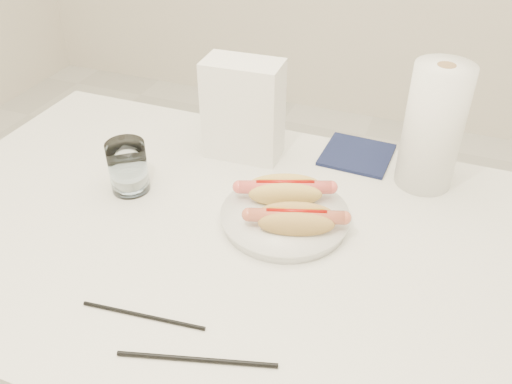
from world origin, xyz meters
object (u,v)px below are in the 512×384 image
(napkin_box, at_px, (243,110))
(paper_towel_roll, at_px, (433,127))
(water_glass, at_px, (128,167))
(table, at_px, (215,251))
(hotdog_left, at_px, (285,190))
(plate, at_px, (285,218))
(hotdog_right, at_px, (296,219))

(napkin_box, relative_size, paper_towel_roll, 0.85)
(water_glass, xyz_separation_m, paper_towel_roll, (0.55, 0.24, 0.07))
(table, xyz_separation_m, hotdog_left, (0.10, 0.11, 0.10))
(napkin_box, bearing_deg, paper_towel_roll, 1.73)
(plate, bearing_deg, napkin_box, 129.34)
(hotdog_right, height_order, paper_towel_roll, paper_towel_roll)
(paper_towel_roll, bearing_deg, hotdog_left, -141.63)
(hotdog_left, relative_size, paper_towel_roll, 0.67)
(table, distance_m, napkin_box, 0.32)
(hotdog_right, relative_size, water_glass, 1.58)
(plate, bearing_deg, hotdog_right, -46.95)
(table, distance_m, paper_towel_roll, 0.49)
(table, bearing_deg, hotdog_right, 11.00)
(hotdog_right, distance_m, napkin_box, 0.31)
(table, xyz_separation_m, hotdog_right, (0.15, 0.03, 0.10))
(water_glass, bearing_deg, plate, 1.89)
(plate, height_order, hotdog_left, hotdog_left)
(hotdog_left, relative_size, napkin_box, 0.79)
(table, relative_size, paper_towel_roll, 4.71)
(hotdog_left, xyz_separation_m, water_glass, (-0.31, -0.05, 0.01))
(hotdog_left, bearing_deg, plate, -91.19)
(hotdog_left, distance_m, water_glass, 0.32)
(water_glass, bearing_deg, hotdog_right, -3.67)
(napkin_box, bearing_deg, hotdog_right, -52.76)
(napkin_box, bearing_deg, table, -82.81)
(water_glass, bearing_deg, hotdog_left, 9.69)
(table, distance_m, water_glass, 0.24)
(table, height_order, napkin_box, napkin_box)
(table, bearing_deg, paper_towel_roll, 40.67)
(hotdog_right, bearing_deg, hotdog_left, 103.41)
(hotdog_left, relative_size, water_glass, 1.61)
(table, bearing_deg, hotdog_left, 45.41)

